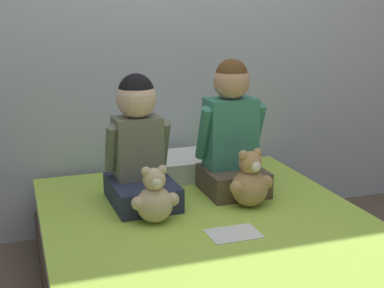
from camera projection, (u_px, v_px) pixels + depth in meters
The scene contains 8 objects.
wall_behind_bed at pixel (153, 9), 2.92m from camera, with size 8.00×0.06×2.50m.
bed at pixel (224, 277), 2.21m from camera, with size 1.42×2.00×0.37m.
child_on_left at pixel (139, 147), 2.48m from camera, with size 0.31×0.40×0.60m.
child_on_right at pixel (232, 133), 2.61m from camera, with size 0.33×0.30×0.66m.
teddy_bear_held_by_left_child at pixel (155, 199), 2.27m from camera, with size 0.21×0.16×0.25m.
teddy_bear_held_by_right_child at pixel (250, 182), 2.45m from camera, with size 0.22×0.17×0.27m.
pillow_at_headboard at pixel (169, 167), 2.88m from camera, with size 0.45×0.34×0.11m.
sign_card at pixel (234, 234), 2.17m from camera, with size 0.21×0.15×0.00m.
Camera 1 is at (-0.77, -1.85, 1.28)m, focal length 50.00 mm.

